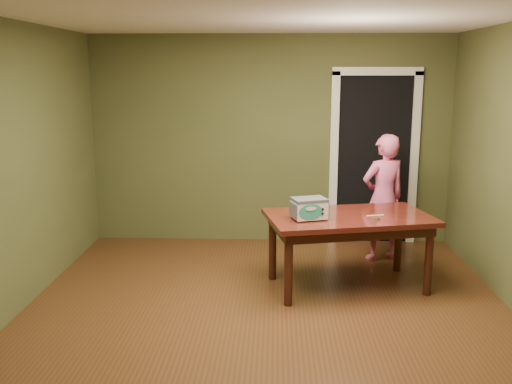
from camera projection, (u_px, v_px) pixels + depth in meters
floor at (266, 322)px, 4.99m from camera, size 5.00×5.00×0.00m
room_shell at (267, 127)px, 4.63m from camera, size 4.52×5.02×2.61m
doorway at (370, 157)px, 7.44m from camera, size 1.10×0.66×2.25m
dining_table at (349, 225)px, 5.67m from camera, size 1.76×1.23×0.75m
toy_oven at (309, 208)px, 5.47m from camera, size 0.38×0.31×0.21m
baking_pan at (375, 218)px, 5.50m from camera, size 0.10×0.10×0.02m
spatula at (375, 216)px, 5.62m from camera, size 0.18×0.07×0.01m
child at (383, 198)px, 6.51m from camera, size 0.63×0.52×1.46m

